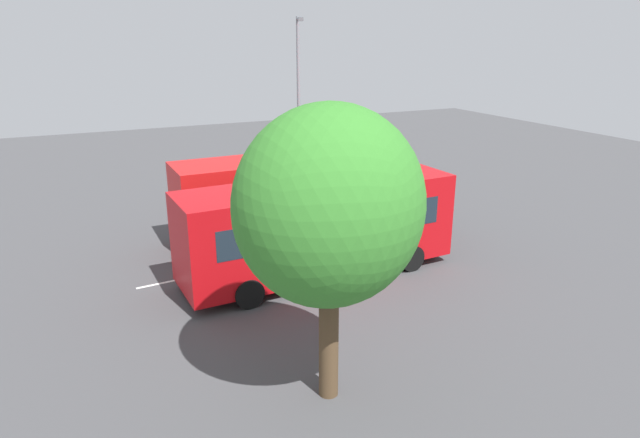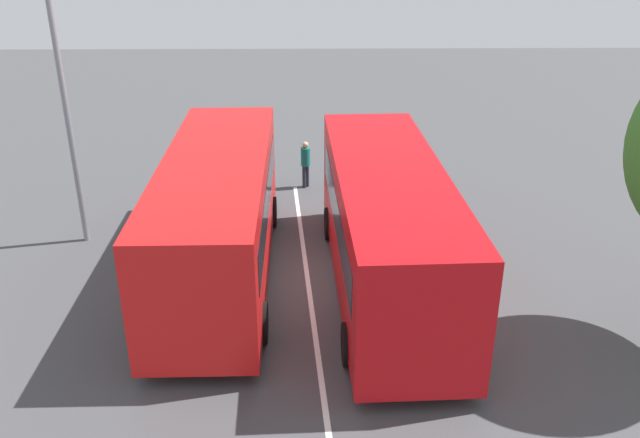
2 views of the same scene
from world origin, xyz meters
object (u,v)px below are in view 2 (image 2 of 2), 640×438
at_px(bus_far_left, 387,225).
at_px(street_lamp, 68,71).
at_px(bus_center_left, 218,213).
at_px(pedestrian, 306,161).

xyz_separation_m(bus_far_left, street_lamp, (2.78, 8.13, 3.17)).
bearing_deg(bus_far_left, street_lamp, 68.81).
distance_m(bus_center_left, street_lamp, 5.43).
bearing_deg(pedestrian, bus_center_left, -68.72).
bearing_deg(bus_far_left, bus_center_left, 77.25).
xyz_separation_m(bus_center_left, pedestrian, (6.14, -2.17, -0.81)).
xyz_separation_m(bus_center_left, street_lamp, (2.01, 3.93, 3.17)).
distance_m(bus_center_left, pedestrian, 6.56).
height_order(bus_center_left, pedestrian, bus_center_left).
bearing_deg(bus_far_left, pedestrian, 14.06).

